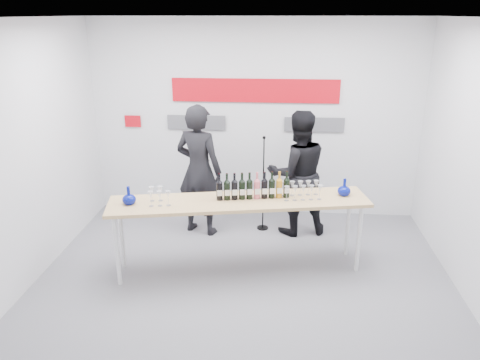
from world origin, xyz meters
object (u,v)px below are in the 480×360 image
(tasting_table, at_px, (239,205))
(presenter_right, at_px, (298,173))
(mic_stand, at_px, (263,201))
(presenter_left, at_px, (199,170))

(tasting_table, distance_m, presenter_right, 1.35)
(tasting_table, xyz_separation_m, presenter_right, (0.73, 1.14, 0.04))
(tasting_table, xyz_separation_m, mic_stand, (0.25, 1.18, -0.43))
(tasting_table, bearing_deg, presenter_left, 111.79)
(presenter_right, bearing_deg, presenter_left, -9.15)
(presenter_left, distance_m, presenter_right, 1.40)
(presenter_left, height_order, presenter_right, presenter_left)
(mic_stand, bearing_deg, presenter_left, -149.37)
(tasting_table, height_order, presenter_left, presenter_left)
(presenter_left, xyz_separation_m, mic_stand, (0.91, 0.16, -0.51))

